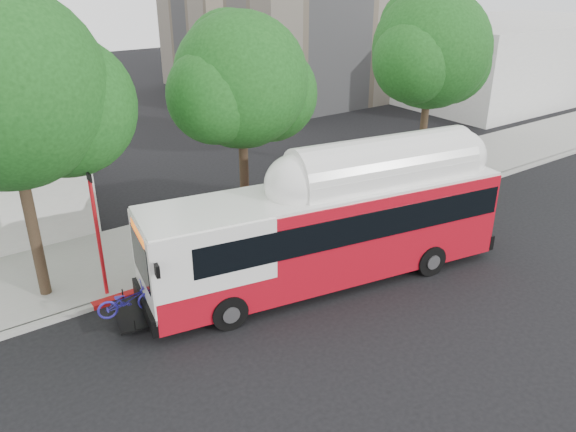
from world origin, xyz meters
name	(u,v)px	position (x,y,z in m)	size (l,w,h in m)	color
ground	(362,285)	(0.00, 0.00, 0.00)	(120.00, 120.00, 0.00)	black
sidewalk	(260,219)	(0.00, 6.50, 0.07)	(60.00, 5.00, 0.15)	gray
curb_strip	(296,241)	(0.00, 3.90, 0.07)	(60.00, 0.30, 0.15)	gray
red_curb_segment	(229,262)	(-3.00, 3.90, 0.08)	(10.00, 0.32, 0.16)	#9E1112
street_tree_left	(23,95)	(-8.53, 5.56, 6.60)	(6.67, 5.80, 9.74)	#2D2116
street_tree_mid	(250,85)	(-0.59, 6.06, 5.91)	(5.75, 5.00, 8.62)	#2D2116
street_tree_right	(436,53)	(9.44, 5.86, 6.26)	(6.21, 5.40, 9.18)	#2D2116
horizon_block	(507,58)	(30.00, 16.00, 3.00)	(20.00, 12.00, 6.00)	silver
transit_bus	(330,232)	(-0.70, 1.00, 1.83)	(13.43, 4.71, 3.91)	#AF0C1A
signal_pole	(98,236)	(-7.37, 4.31, 2.22)	(0.12, 0.41, 4.34)	red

